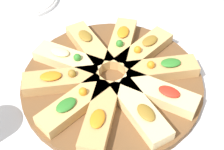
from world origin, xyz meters
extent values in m
plane|color=silver|center=(0.00, 0.00, 0.00)|extent=(3.00, 3.00, 0.00)
cylinder|color=brown|center=(0.00, 0.00, 0.01)|extent=(0.39, 0.39, 0.02)
cube|color=tan|center=(-0.05, 0.09, 0.03)|extent=(0.12, 0.16, 0.02)
ellipsoid|color=orange|center=(-0.07, 0.11, 0.04)|extent=(0.05, 0.05, 0.01)
cube|color=#E5C689|center=(-0.10, 0.03, 0.03)|extent=(0.16, 0.09, 0.02)
ellipsoid|color=olive|center=(-0.12, 0.04, 0.04)|extent=(0.05, 0.04, 0.01)
cube|color=#E5C689|center=(-0.10, -0.03, 0.03)|extent=(0.16, 0.09, 0.02)
ellipsoid|color=red|center=(-0.12, -0.03, 0.04)|extent=(0.05, 0.04, 0.01)
cube|color=tan|center=(-0.07, -0.08, 0.03)|extent=(0.13, 0.15, 0.02)
ellipsoid|color=#2D7A28|center=(-0.08, -0.10, 0.04)|extent=(0.05, 0.05, 0.01)
sphere|color=orange|center=(-0.05, -0.07, 0.05)|extent=(0.02, 0.02, 0.02)
cube|color=tan|center=(0.00, -0.11, 0.03)|extent=(0.05, 0.16, 0.02)
ellipsoid|color=olive|center=(0.00, -0.13, 0.04)|extent=(0.03, 0.04, 0.01)
sphere|color=orange|center=(0.00, -0.08, 0.05)|extent=(0.02, 0.02, 0.02)
cube|color=tan|center=(0.06, -0.09, 0.03)|extent=(0.12, 0.16, 0.02)
ellipsoid|color=orange|center=(0.07, -0.11, 0.04)|extent=(0.05, 0.05, 0.01)
sphere|color=#2D7A28|center=(0.04, -0.07, 0.05)|extent=(0.02, 0.02, 0.02)
cube|color=tan|center=(0.10, -0.03, 0.03)|extent=(0.16, 0.09, 0.02)
ellipsoid|color=olive|center=(0.12, -0.04, 0.04)|extent=(0.05, 0.04, 0.01)
cube|color=#E5C689|center=(0.10, 0.03, 0.03)|extent=(0.16, 0.09, 0.02)
ellipsoid|color=beige|center=(0.12, 0.04, 0.04)|extent=(0.05, 0.04, 0.01)
sphere|color=#2D7A28|center=(0.08, 0.03, 0.05)|extent=(0.02, 0.02, 0.02)
cube|color=tan|center=(0.07, 0.08, 0.03)|extent=(0.14, 0.15, 0.02)
ellipsoid|color=orange|center=(0.08, 0.10, 0.04)|extent=(0.05, 0.05, 0.01)
sphere|color=olive|center=(0.05, 0.06, 0.05)|extent=(0.02, 0.02, 0.02)
cube|color=tan|center=(0.00, 0.11, 0.03)|extent=(0.05, 0.16, 0.02)
ellipsoid|color=#2D7A28|center=(0.00, 0.13, 0.04)|extent=(0.03, 0.04, 0.01)
sphere|color=orange|center=(0.00, 0.08, 0.05)|extent=(0.02, 0.02, 0.02)
cube|color=white|center=(0.13, -0.30, 0.00)|extent=(0.11, 0.10, 0.00)
camera|label=1|loc=(-0.31, 0.33, 0.51)|focal=50.00mm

